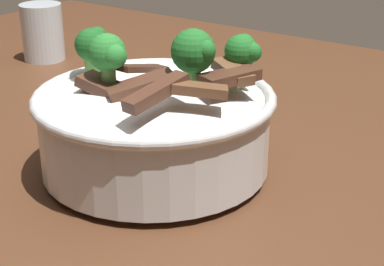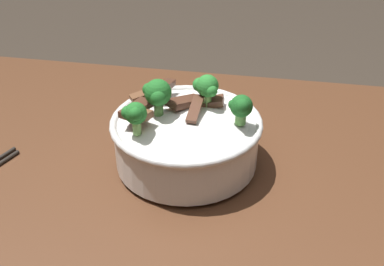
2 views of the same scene
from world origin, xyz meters
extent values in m
cube|color=#56331E|center=(0.00, 0.00, 0.75)|extent=(1.53, 1.00, 0.04)
cube|color=#56331E|center=(-0.70, 0.43, 0.36)|extent=(0.06, 0.06, 0.73)
cylinder|color=white|center=(0.02, -0.12, 0.77)|extent=(0.10, 0.10, 0.01)
cylinder|color=white|center=(0.02, -0.12, 0.81)|extent=(0.24, 0.24, 0.08)
torus|color=white|center=(0.02, -0.12, 0.85)|extent=(0.26, 0.26, 0.01)
ellipsoid|color=white|center=(0.02, -0.12, 0.84)|extent=(0.22, 0.22, 0.05)
cube|color=#563323|center=(-0.01, -0.17, 0.87)|extent=(0.06, 0.03, 0.02)
cube|color=#563323|center=(0.02, -0.15, 0.87)|extent=(0.06, 0.07, 0.03)
cube|color=#563323|center=(0.00, -0.12, 0.88)|extent=(0.02, 0.06, 0.02)
cube|color=brown|center=(0.09, -0.15, 0.88)|extent=(0.05, 0.05, 0.02)
cube|color=brown|center=(0.09, -0.09, 0.88)|extent=(0.06, 0.04, 0.02)
cube|color=#563323|center=(0.09, -0.10, 0.88)|extent=(0.05, 0.07, 0.01)
cube|color=#563323|center=(0.07, -0.18, 0.88)|extent=(0.03, 0.07, 0.02)
cylinder|color=#5B9947|center=(0.06, -0.12, 0.88)|extent=(0.02, 0.02, 0.03)
sphere|color=#237028|center=(0.06, -0.12, 0.91)|extent=(0.04, 0.04, 0.04)
sphere|color=#237028|center=(0.07, -0.12, 0.91)|extent=(0.02, 0.02, 0.02)
sphere|color=#237028|center=(0.06, -0.10, 0.91)|extent=(0.03, 0.03, 0.03)
cylinder|color=#7AB256|center=(0.08, -0.06, 0.87)|extent=(0.01, 0.01, 0.03)
sphere|color=#237028|center=(0.08, -0.06, 0.90)|extent=(0.03, 0.03, 0.03)
sphere|color=#237028|center=(0.09, -0.06, 0.90)|extent=(0.02, 0.02, 0.02)
sphere|color=#237028|center=(0.08, -0.05, 0.90)|extent=(0.02, 0.02, 0.02)
cylinder|color=#7AB256|center=(-0.01, -0.16, 0.88)|extent=(0.02, 0.02, 0.03)
sphere|color=#2D8433|center=(-0.01, -0.16, 0.90)|extent=(0.04, 0.04, 0.04)
sphere|color=#2D8433|center=(0.00, -0.17, 0.90)|extent=(0.02, 0.02, 0.02)
sphere|color=#2D8433|center=(-0.02, -0.15, 0.90)|extent=(0.02, 0.02, 0.02)
cylinder|color=#5B9947|center=(-0.07, -0.12, 0.87)|extent=(0.02, 0.02, 0.02)
sphere|color=#1E6023|center=(-0.07, -0.12, 0.89)|extent=(0.04, 0.04, 0.04)
sphere|color=#1E6023|center=(-0.06, -0.12, 0.89)|extent=(0.02, 0.02, 0.02)
sphere|color=#1E6023|center=(-0.08, -0.11, 0.90)|extent=(0.02, 0.02, 0.02)
cylinder|color=white|center=(-0.41, 0.10, 0.77)|extent=(0.07, 0.07, 0.00)
cylinder|color=white|center=(-0.41, 0.10, 0.81)|extent=(0.07, 0.07, 0.10)
cylinder|color=silver|center=(-0.41, 0.10, 0.80)|extent=(0.06, 0.06, 0.06)
camera|label=1|loc=(0.40, -0.59, 1.07)|focal=57.74mm
camera|label=2|loc=(-0.11, 0.52, 1.25)|focal=43.32mm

